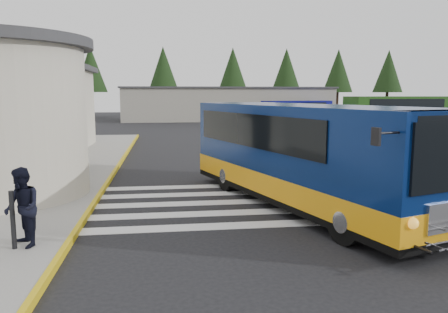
{
  "coord_description": "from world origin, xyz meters",
  "views": [
    {
      "loc": [
        -1.95,
        -13.64,
        3.26
      ],
      "look_at": [
        -0.16,
        -0.5,
        1.37
      ],
      "focal_mm": 35.0,
      "sensor_mm": 36.0,
      "label": 1
    }
  ],
  "objects": [
    {
      "name": "ground",
      "position": [
        0.0,
        0.0,
        0.0
      ],
      "size": [
        140.0,
        140.0,
        0.0
      ],
      "primitive_type": "plane",
      "color": "black",
      "rests_on": "ground"
    },
    {
      "name": "curb_strip",
      "position": [
        -4.05,
        4.0,
        0.08
      ],
      "size": [
        0.12,
        34.0,
        0.16
      ],
      "primitive_type": "cube",
      "color": "gold",
      "rests_on": "ground"
    },
    {
      "name": "crosswalk",
      "position": [
        -0.5,
        -0.8,
        0.01
      ],
      "size": [
        8.0,
        5.35,
        0.01
      ],
      "color": "silver",
      "rests_on": "ground"
    },
    {
      "name": "depot_building",
      "position": [
        6.0,
        42.0,
        2.11
      ],
      "size": [
        26.4,
        8.4,
        4.2
      ],
      "color": "gray",
      "rests_on": "ground"
    },
    {
      "name": "tree_line",
      "position": [
        6.29,
        50.0,
        6.77
      ],
      "size": [
        58.4,
        4.4,
        10.0
      ],
      "color": "black",
      "rests_on": "ground"
    },
    {
      "name": "transit_bus",
      "position": [
        2.13,
        -1.47,
        1.42
      ],
      "size": [
        6.0,
        10.79,
        2.96
      ],
      "rotation": [
        0.0,
        0.0,
        0.3
      ],
      "color": "#061B50",
      "rests_on": "ground"
    },
    {
      "name": "pedestrian_b",
      "position": [
        -4.86,
        -4.51,
        0.98
      ],
      "size": [
        0.97,
        1.02,
        1.65
      ],
      "primitive_type": "imported",
      "rotation": [
        0.0,
        0.0,
        -0.96
      ],
      "color": "black",
      "rests_on": "sidewalk"
    },
    {
      "name": "bollard",
      "position": [
        -5.03,
        -4.61,
        0.75
      ],
      "size": [
        0.1,
        0.1,
        1.2
      ],
      "primitive_type": "cylinder",
      "color": "black",
      "rests_on": "sidewalk"
    },
    {
      "name": "far_bus_a",
      "position": [
        13.31,
        35.59,
        1.43
      ],
      "size": [
        8.83,
        5.14,
        2.2
      ],
      "rotation": [
        0.0,
        0.0,
        1.92
      ],
      "color": "#080A64",
      "rests_on": "ground"
    },
    {
      "name": "far_bus_b",
      "position": [
        20.48,
        26.13,
        1.73
      ],
      "size": [
        10.58,
        3.98,
        2.66
      ],
      "rotation": [
        0.0,
        0.0,
        1.68
      ],
      "color": "#1C4512",
      "rests_on": "ground"
    }
  ]
}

